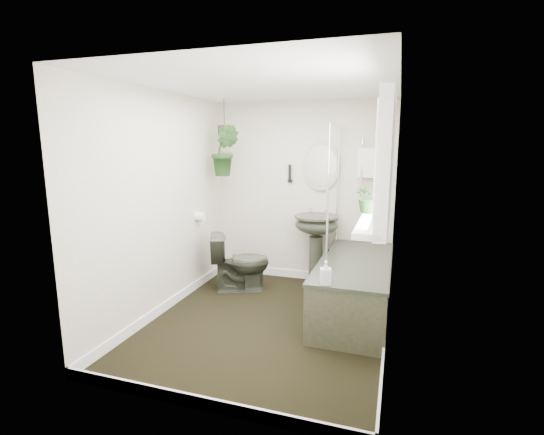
% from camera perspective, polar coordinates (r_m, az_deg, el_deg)
% --- Properties ---
extents(floor, '(2.30, 2.80, 0.02)m').
position_cam_1_polar(floor, '(4.11, -0.66, -15.06)').
color(floor, black).
rests_on(floor, ground).
extents(ceiling, '(2.30, 2.80, 0.02)m').
position_cam_1_polar(ceiling, '(3.74, -0.74, 18.90)').
color(ceiling, white).
rests_on(ceiling, ground).
extents(wall_back, '(2.30, 0.02, 2.30)m').
position_cam_1_polar(wall_back, '(5.10, 4.35, 3.61)').
color(wall_back, beige).
rests_on(wall_back, ground).
extents(wall_front, '(2.30, 0.02, 2.30)m').
position_cam_1_polar(wall_front, '(2.49, -11.10, -4.09)').
color(wall_front, beige).
rests_on(wall_front, ground).
extents(wall_left, '(0.02, 2.80, 2.30)m').
position_cam_1_polar(wall_left, '(4.26, -15.66, 1.85)').
color(wall_left, beige).
rests_on(wall_left, ground).
extents(wall_right, '(0.02, 2.80, 2.30)m').
position_cam_1_polar(wall_right, '(3.56, 17.27, 0.09)').
color(wall_right, beige).
rests_on(wall_right, ground).
extents(skirting, '(2.30, 2.80, 0.10)m').
position_cam_1_polar(skirting, '(4.08, -0.67, -14.30)').
color(skirting, white).
rests_on(skirting, floor).
extents(bathtub, '(0.72, 1.72, 0.58)m').
position_cam_1_polar(bathtub, '(4.29, 11.85, -9.80)').
color(bathtub, '#2B2E24').
rests_on(bathtub, floor).
extents(bath_screen, '(0.04, 0.72, 1.40)m').
position_cam_1_polar(bath_screen, '(4.58, 8.87, 4.35)').
color(bath_screen, silver).
rests_on(bath_screen, bathtub).
extents(shower_box, '(0.20, 0.10, 0.35)m').
position_cam_1_polar(shower_box, '(4.87, 13.50, 7.74)').
color(shower_box, white).
rests_on(shower_box, wall_back).
extents(oval_mirror, '(0.46, 0.03, 0.62)m').
position_cam_1_polar(oval_mirror, '(4.97, 7.12, 7.43)').
color(oval_mirror, '#ADA795').
rests_on(oval_mirror, wall_back).
extents(wall_sconce, '(0.04, 0.04, 0.22)m').
position_cam_1_polar(wall_sconce, '(5.06, 2.60, 6.42)').
color(wall_sconce, black).
rests_on(wall_sconce, wall_back).
extents(toilet_roll_holder, '(0.11, 0.11, 0.11)m').
position_cam_1_polar(toilet_roll_holder, '(4.87, -10.40, 0.15)').
color(toilet_roll_holder, white).
rests_on(toilet_roll_holder, wall_left).
extents(window_recess, '(0.08, 1.00, 0.90)m').
position_cam_1_polar(window_recess, '(2.81, 16.19, 7.71)').
color(window_recess, white).
rests_on(window_recess, wall_right).
extents(window_sill, '(0.18, 1.00, 0.04)m').
position_cam_1_polar(window_sill, '(2.87, 14.36, -0.63)').
color(window_sill, white).
rests_on(window_sill, wall_right).
extents(window_blinds, '(0.01, 0.86, 0.76)m').
position_cam_1_polar(window_blinds, '(2.82, 15.27, 7.76)').
color(window_blinds, white).
rests_on(window_blinds, wall_right).
extents(toilet, '(0.80, 0.65, 0.71)m').
position_cam_1_polar(toilet, '(4.83, -4.65, -6.47)').
color(toilet, '#2B2E24').
rests_on(toilet, floor).
extents(pedestal_sink, '(0.62, 0.56, 0.91)m').
position_cam_1_polar(pedestal_sink, '(4.93, 6.36, -4.89)').
color(pedestal_sink, '#2B2E24').
rests_on(pedestal_sink, floor).
extents(sill_plant, '(0.27, 0.26, 0.25)m').
position_cam_1_polar(sill_plant, '(3.11, 13.88, 2.98)').
color(sill_plant, black).
rests_on(sill_plant, window_sill).
extents(hanging_plant, '(0.39, 0.34, 0.61)m').
position_cam_1_polar(hanging_plant, '(4.90, -6.83, 9.56)').
color(hanging_plant, black).
rests_on(hanging_plant, ceiling).
extents(soap_bottle, '(0.11, 0.12, 0.21)m').
position_cam_1_polar(soap_bottle, '(3.44, 7.78, -7.90)').
color(soap_bottle, black).
rests_on(soap_bottle, bathtub).
extents(hanging_pot, '(0.16, 0.16, 0.12)m').
position_cam_1_polar(hanging_pot, '(4.91, -6.89, 12.42)').
color(hanging_pot, '#39241C').
rests_on(hanging_pot, ceiling).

